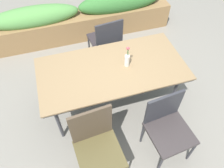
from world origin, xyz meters
name	(u,v)px	position (x,y,z in m)	size (l,w,h in m)	color
ground_plane	(116,107)	(0.00, 0.00, 0.00)	(12.00, 12.00, 0.00)	gray
dining_table	(112,71)	(-0.03, 0.10, 0.70)	(1.84, 0.92, 0.75)	#8C704C
chair_far_side	(106,39)	(0.13, 0.92, 0.53)	(0.50, 0.50, 0.91)	#30282B
chair_near_left	(96,144)	(-0.45, -0.71, 0.53)	(0.51, 0.51, 0.96)	brown
chair_near_right	(167,125)	(0.38, -0.72, 0.51)	(0.51, 0.51, 0.88)	#383131
flower_vase	(127,59)	(0.17, 0.09, 0.85)	(0.06, 0.06, 0.30)	silver
planter_box	(80,19)	(-0.11, 1.81, 0.37)	(3.45, 0.44, 0.78)	olive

